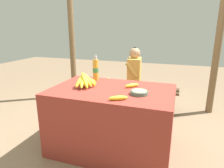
# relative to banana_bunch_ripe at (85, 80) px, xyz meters

# --- Properties ---
(ground_plane) EXTENTS (12.00, 12.00, 0.00)m
(ground_plane) POSITION_rel_banana_bunch_ripe_xyz_m (0.31, 0.01, -0.81)
(ground_plane) COLOR #846B51
(market_counter) EXTENTS (1.32, 0.86, 0.73)m
(market_counter) POSITION_rel_banana_bunch_ripe_xyz_m (0.31, 0.01, -0.44)
(market_counter) COLOR maroon
(market_counter) RESTS_ON ground_plane
(banana_bunch_ripe) EXTENTS (0.22, 0.36, 0.17)m
(banana_bunch_ripe) POSITION_rel_banana_bunch_ripe_xyz_m (0.00, 0.00, 0.00)
(banana_bunch_ripe) COLOR #4C381E
(banana_bunch_ripe) RESTS_ON market_counter
(serving_bowl) EXTENTS (0.18, 0.18, 0.04)m
(serving_bowl) POSITION_rel_banana_bunch_ripe_xyz_m (0.63, -0.07, -0.06)
(serving_bowl) COLOR #4C6B5B
(serving_bowl) RESTS_ON market_counter
(water_bottle) EXTENTS (0.07, 0.07, 0.33)m
(water_bottle) POSITION_rel_banana_bunch_ripe_xyz_m (-0.00, 0.30, 0.06)
(water_bottle) COLOR gold
(water_bottle) RESTS_ON market_counter
(loose_banana_front) EXTENTS (0.18, 0.13, 0.04)m
(loose_banana_front) POSITION_rel_banana_bunch_ripe_xyz_m (0.48, -0.30, -0.06)
(loose_banana_front) COLOR yellow
(loose_banana_front) RESTS_ON market_counter
(loose_banana_side) EXTENTS (0.15, 0.16, 0.04)m
(loose_banana_side) POSITION_rel_banana_bunch_ripe_xyz_m (0.50, 0.14, -0.06)
(loose_banana_side) COLOR yellow
(loose_banana_side) RESTS_ON market_counter
(wooden_bench) EXTENTS (1.55, 0.32, 0.41)m
(wooden_bench) POSITION_rel_banana_bunch_ripe_xyz_m (0.24, 1.23, -0.46)
(wooden_bench) COLOR #4C3823
(wooden_bench) RESTS_ON ground_plane
(seated_vendor) EXTENTS (0.43, 0.41, 1.08)m
(seated_vendor) POSITION_rel_banana_bunch_ripe_xyz_m (0.24, 1.19, -0.19)
(seated_vendor) COLOR #473828
(seated_vendor) RESTS_ON ground_plane
(banana_bunch_green) EXTENTS (0.19, 0.31, 0.13)m
(banana_bunch_green) POSITION_rel_banana_bunch_ripe_xyz_m (-0.15, 1.23, -0.33)
(banana_bunch_green) COLOR #4C381E
(banana_bunch_green) RESTS_ON wooden_bench
(support_post_near) EXTENTS (0.11, 0.11, 2.26)m
(support_post_near) POSITION_rel_banana_bunch_ripe_xyz_m (-1.03, 1.53, 0.32)
(support_post_near) COLOR brown
(support_post_near) RESTS_ON ground_plane
(support_post_far) EXTENTS (0.11, 0.11, 2.26)m
(support_post_far) POSITION_rel_banana_bunch_ripe_xyz_m (1.51, 1.53, 0.32)
(support_post_far) COLOR brown
(support_post_far) RESTS_ON ground_plane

